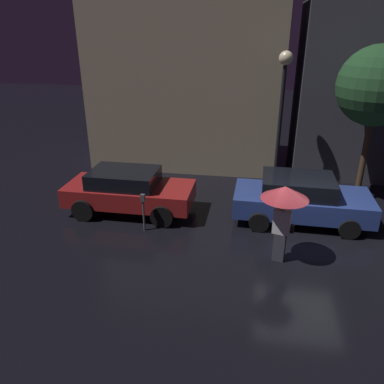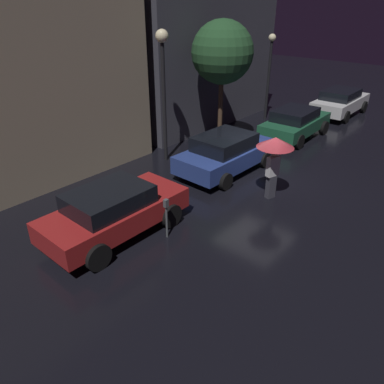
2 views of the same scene
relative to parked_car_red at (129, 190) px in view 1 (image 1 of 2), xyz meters
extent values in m
plane|color=black|center=(5.55, -1.26, -0.77)|extent=(60.00, 60.00, 0.00)
cube|color=gray|center=(0.98, 5.24, 3.07)|extent=(7.92, 3.00, 7.68)
cube|color=maroon|center=(0.04, 0.00, -0.12)|extent=(4.14, 1.77, 0.60)
cube|color=black|center=(-0.12, 0.00, 0.43)|extent=(2.15, 1.55, 0.48)
cylinder|color=black|center=(1.32, 0.87, -0.42)|extent=(0.70, 0.22, 0.70)
cylinder|color=black|center=(1.32, -0.87, -0.42)|extent=(0.70, 0.22, 0.70)
cylinder|color=black|center=(-1.24, 0.87, -0.42)|extent=(0.70, 0.22, 0.70)
cylinder|color=black|center=(-1.24, -0.87, -0.42)|extent=(0.70, 0.22, 0.70)
cube|color=navy|center=(5.54, 0.26, -0.15)|extent=(4.20, 1.92, 0.64)
cube|color=black|center=(5.37, 0.26, 0.44)|extent=(2.20, 1.66, 0.53)
cylinder|color=black|center=(6.82, 1.18, -0.47)|extent=(0.61, 0.22, 0.61)
cylinder|color=black|center=(6.82, -0.66, -0.47)|extent=(0.61, 0.22, 0.61)
cylinder|color=black|center=(4.25, 1.18, -0.47)|extent=(0.61, 0.22, 0.61)
cylinder|color=black|center=(4.25, -0.66, -0.47)|extent=(0.61, 0.22, 0.61)
cube|color=#383842|center=(4.77, -2.13, -0.37)|extent=(0.34, 0.27, 0.79)
cube|color=white|center=(4.77, -2.13, 0.36)|extent=(0.47, 0.31, 0.66)
sphere|color=tan|center=(4.77, -2.13, 0.80)|extent=(0.22, 0.22, 0.22)
cylinder|color=black|center=(4.77, -2.13, 0.61)|extent=(0.02, 0.02, 0.78)
cone|color=#B2333D|center=(4.77, -2.13, 1.17)|extent=(1.18, 1.18, 0.33)
cube|color=black|center=(5.00, -2.13, 0.19)|extent=(0.18, 0.14, 0.22)
cylinder|color=#4C5154|center=(0.84, -1.17, -0.29)|extent=(0.06, 0.06, 0.97)
cube|color=#4C5154|center=(0.84, -1.17, 0.31)|extent=(0.12, 0.10, 0.22)
cylinder|color=black|center=(4.82, 2.77, 1.47)|extent=(0.14, 0.14, 4.48)
sphere|color=#F9EAB7|center=(4.82, 2.77, 3.95)|extent=(0.47, 0.47, 0.47)
cylinder|color=#473323|center=(7.69, 2.22, 0.67)|extent=(0.20, 0.20, 2.87)
sphere|color=#234C28|center=(7.69, 2.22, 3.18)|extent=(2.54, 2.54, 2.54)
camera|label=1|loc=(3.89, -10.74, 4.82)|focal=35.00mm
camera|label=2|loc=(-5.25, -7.38, 5.18)|focal=35.00mm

